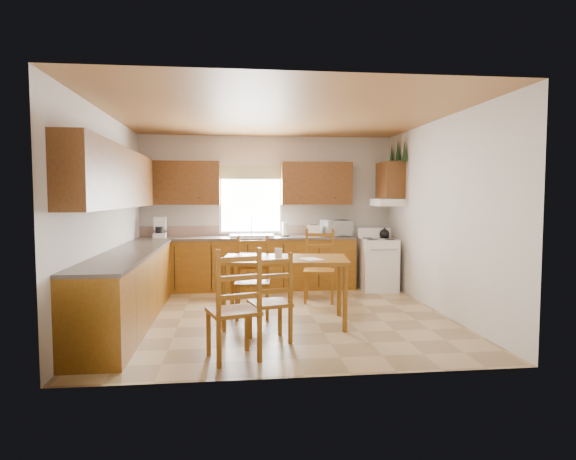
{
  "coord_description": "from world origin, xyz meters",
  "views": [
    {
      "loc": [
        -0.63,
        -6.42,
        1.62
      ],
      "look_at": [
        0.15,
        0.3,
        1.15
      ],
      "focal_mm": 30.0,
      "sensor_mm": 36.0,
      "label": 1
    }
  ],
  "objects": [
    {
      "name": "floor",
      "position": [
        0.0,
        0.0,
        0.0
      ],
      "size": [
        4.5,
        4.5,
        0.0
      ],
      "primitive_type": "plane",
      "color": "#9D8359",
      "rests_on": "ground"
    },
    {
      "name": "table_card",
      "position": [
        -0.05,
        -0.37,
        0.91
      ],
      "size": [
        0.09,
        0.06,
        0.12
      ],
      "primitive_type": "cube",
      "rotation": [
        0.0,
        0.0,
        -0.41
      ],
      "color": "white",
      "rests_on": "dining_table"
    },
    {
      "name": "ceiling",
      "position": [
        0.0,
        0.0,
        2.7
      ],
      "size": [
        4.5,
        4.5,
        0.0
      ],
      "primitive_type": "plane",
      "color": "#9A6534",
      "rests_on": "floor"
    },
    {
      "name": "pine_decal_c",
      "position": [
        2.21,
        1.97,
        2.38
      ],
      "size": [
        0.22,
        0.22,
        0.36
      ],
      "primitive_type": "cone",
      "color": "#153616",
      "rests_on": "wall_right"
    },
    {
      "name": "wall_right",
      "position": [
        2.25,
        0.0,
        1.35
      ],
      "size": [
        4.5,
        4.5,
        0.0
      ],
      "primitive_type": "plane",
      "color": "beige",
      "rests_on": "floor"
    },
    {
      "name": "window_pane",
      "position": [
        -0.3,
        2.21,
        1.55
      ],
      "size": [
        1.05,
        0.01,
        1.1
      ],
      "primitive_type": "cube",
      "color": "white",
      "rests_on": "wall_back"
    },
    {
      "name": "upper_cab_back_right",
      "position": [
        0.86,
        2.08,
        1.85
      ],
      "size": [
        1.25,
        0.33,
        0.75
      ],
      "primitive_type": "cube",
      "color": "brown",
      "rests_on": "wall_back"
    },
    {
      "name": "pine_decal_a",
      "position": [
        2.21,
        1.33,
        2.38
      ],
      "size": [
        0.22,
        0.22,
        0.36
      ],
      "primitive_type": "cone",
      "color": "#153616",
      "rests_on": "wall_right"
    },
    {
      "name": "wall_front",
      "position": [
        0.0,
        -2.25,
        1.35
      ],
      "size": [
        4.5,
        4.5,
        0.0
      ],
      "primitive_type": "plane",
      "color": "beige",
      "rests_on": "floor"
    },
    {
      "name": "chair_near_right",
      "position": [
        -0.22,
        -1.13,
        0.5
      ],
      "size": [
        0.51,
        0.49,
        1.0
      ],
      "primitive_type": "cube",
      "rotation": [
        0.0,
        0.0,
        3.39
      ],
      "color": "brown",
      "rests_on": "floor"
    },
    {
      "name": "sink_basin",
      "position": [
        -0.3,
        1.95,
        0.94
      ],
      "size": [
        0.75,
        0.45,
        0.04
      ],
      "primitive_type": "cube",
      "color": "silver",
      "rests_on": "counter_back"
    },
    {
      "name": "wall_left",
      "position": [
        -2.25,
        0.0,
        1.35
      ],
      "size": [
        4.5,
        4.5,
        0.0
      ],
      "primitive_type": "plane",
      "color": "beige",
      "rests_on": "floor"
    },
    {
      "name": "backsplash",
      "position": [
        -0.38,
        2.24,
        1.01
      ],
      "size": [
        3.75,
        0.01,
        0.18
      ],
      "primitive_type": "cube",
      "color": "gray",
      "rests_on": "counter_back"
    },
    {
      "name": "stove",
      "position": [
        1.88,
        1.61,
        0.44
      ],
      "size": [
        0.62,
        0.64,
        0.87
      ],
      "primitive_type": "cube",
      "rotation": [
        0.0,
        0.0,
        -0.06
      ],
      "color": "white",
      "rests_on": "floor"
    },
    {
      "name": "paper_towel",
      "position": [
        0.29,
        1.96,
        1.04
      ],
      "size": [
        0.12,
        0.12,
        0.25
      ],
      "primitive_type": "cylinder",
      "rotation": [
        0.0,
        0.0,
        0.11
      ],
      "color": "white",
      "rests_on": "counter_back"
    },
    {
      "name": "chair_far_right",
      "position": [
        0.69,
        0.81,
        0.55
      ],
      "size": [
        0.55,
        0.53,
        1.11
      ],
      "primitive_type": "cube",
      "rotation": [
        0.0,
        0.0,
        -0.21
      ],
      "color": "brown",
      "rests_on": "floor"
    },
    {
      "name": "window_valance",
      "position": [
        -0.3,
        2.19,
        2.05
      ],
      "size": [
        1.19,
        0.01,
        0.24
      ],
      "primitive_type": "cube",
      "color": "#5E773F",
      "rests_on": "wall_back"
    },
    {
      "name": "window_frame",
      "position": [
        -0.3,
        2.22,
        1.55
      ],
      "size": [
        1.13,
        0.02,
        1.18
      ],
      "primitive_type": "cube",
      "color": "white",
      "rests_on": "wall_back"
    },
    {
      "name": "microwave",
      "position": [
        1.21,
        1.95,
        1.06
      ],
      "size": [
        0.54,
        0.44,
        0.28
      ],
      "primitive_type": "imported",
      "rotation": [
        0.0,
        0.0,
        0.26
      ],
      "color": "white",
      "rests_on": "counter_back"
    },
    {
      "name": "table_paper",
      "position": [
        0.34,
        -0.54,
        0.85
      ],
      "size": [
        0.31,
        0.35,
        0.0
      ],
      "primitive_type": "cube",
      "rotation": [
        0.0,
        0.0,
        0.36
      ],
      "color": "white",
      "rests_on": "dining_table"
    },
    {
      "name": "upper_cab_stove",
      "position": [
        2.08,
        1.65,
        1.9
      ],
      "size": [
        0.33,
        0.62,
        0.62
      ],
      "primitive_type": "cube",
      "color": "brown",
      "rests_on": "wall_right"
    },
    {
      "name": "lower_cab_back",
      "position": [
        -0.38,
        1.95,
        0.44
      ],
      "size": [
        3.75,
        0.6,
        0.88
      ],
      "primitive_type": "cube",
      "color": "brown",
      "rests_on": "floor"
    },
    {
      "name": "lower_cab_left",
      "position": [
        -1.95,
        -0.15,
        0.44
      ],
      "size": [
        0.6,
        3.6,
        0.88
      ],
      "primitive_type": "cube",
      "color": "brown",
      "rests_on": "floor"
    },
    {
      "name": "chair_far_left",
      "position": [
        -0.37,
        -0.02,
        0.54
      ],
      "size": [
        0.49,
        0.47,
        1.08
      ],
      "primitive_type": "cube",
      "rotation": [
        0.0,
        0.0,
        -0.09
      ],
      "color": "brown",
      "rests_on": "floor"
    },
    {
      "name": "dining_table",
      "position": [
        0.03,
        -0.38,
        0.42
      ],
      "size": [
        1.68,
        1.1,
        0.84
      ],
      "primitive_type": "cube",
      "rotation": [
        0.0,
        0.0,
        -0.13
      ],
      "color": "brown",
      "rests_on": "floor"
    },
    {
      "name": "chair_near_left",
      "position": [
        -0.63,
        -1.68,
        0.56
      ],
      "size": [
        0.58,
        0.57,
        1.12
      ],
      "primitive_type": "cube",
      "rotation": [
        0.0,
        0.0,
        3.44
      ],
      "color": "brown",
      "rests_on": "floor"
    },
    {
      "name": "wall_back",
      "position": [
        0.0,
        2.25,
        1.35
      ],
      "size": [
        4.5,
        4.5,
        0.0
      ],
      "primitive_type": "plane",
      "color": "beige",
      "rests_on": "floor"
    },
    {
      "name": "range_hood",
      "position": [
        2.03,
        1.65,
        1.52
      ],
      "size": [
        0.44,
        0.62,
        0.12
      ],
      "primitive_type": "cube",
      "color": "white",
      "rests_on": "wall_right"
    },
    {
      "name": "coffeemaker",
      "position": [
        -1.86,
        1.95,
        1.08
      ],
      "size": [
        0.23,
        0.26,
        0.31
      ],
      "primitive_type": "cube",
      "rotation": [
        0.0,
        0.0,
        0.24
      ],
      "color": "white",
      "rests_on": "counter_back"
    },
    {
      "name": "counter_left",
      "position": [
        -1.95,
        -0.15,
        0.9
      ],
      "size": [
        0.63,
        3.6,
        0.04
      ],
      "primitive_type": "cube",
      "color": "#544842",
      "rests_on": "lower_cab_left"
    },
    {
      "name": "upper_cab_back_left",
      "position": [
        -1.55,
        2.08,
        1.85
      ],
      "size": [
        1.41,
        0.33,
        0.75
      ],
      "primitive_type": "cube",
      "color": "brown",
      "rests_on": "wall_back"
    },
    {
      "name": "counter_back",
      "position": [
        -0.38,
        1.95,
        0.9
      ],
      "size": [
        3.75,
        0.63,
        0.04
      ],
      "primitive_type": "cube",
      "color": "#544842",
      "rests_on": "lower_cab_back"
    },
    {
      "name": "upper_cab_left",
      "position": [
        -2.08,
        -0.15,
        1.85
      ],
      "size": [
        0.33,
        3.6,
        0.75
      ],
      "primitive_type": "cube",
      "color": "brown",
      "rests_on": "wall_left"
    },
    {
      "name": "pine_decal_b",
      "position": [
        2.21,
        1.65,
        2.42
      ],
      "size": [
        0.22,
        0.22,
        0.36
      ],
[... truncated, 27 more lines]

